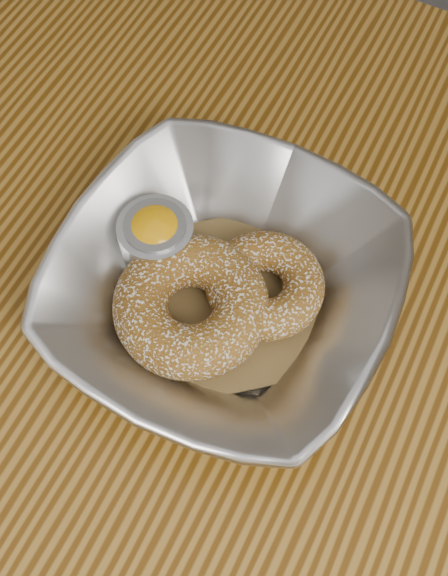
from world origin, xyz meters
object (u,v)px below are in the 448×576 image
at_px(table, 272,393).
at_px(ramekin, 157,238).
at_px(donut_front, 191,305).
at_px(serving_bowl, 224,288).
at_px(donut_back, 265,285).

bearing_deg(table, ramekin, 166.66).
bearing_deg(table, donut_front, -173.51).
height_order(table, serving_bowl, serving_bowl).
bearing_deg(ramekin, serving_bowl, -11.39).
xyz_separation_m(table, ramekin, (-0.12, 0.03, 0.13)).
relative_size(donut_back, donut_front, 0.78).
xyz_separation_m(donut_front, ramekin, (-0.05, 0.04, 0.00)).
height_order(table, donut_back, donut_back).
relative_size(serving_bowl, donut_front, 2.17).
bearing_deg(serving_bowl, donut_front, -122.76).
distance_m(table, donut_front, 0.15).
relative_size(table, ramekin, 21.23).
bearing_deg(serving_bowl, donut_back, 35.96).
distance_m(table, ramekin, 0.18).
bearing_deg(donut_back, donut_front, -134.00).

